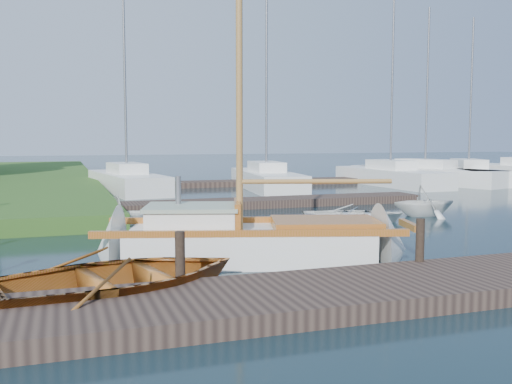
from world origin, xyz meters
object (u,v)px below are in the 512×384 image
object	(u,v)px
marina_boat_2	(266,178)
marina_boat_6	(468,173)
mooring_post_1	(180,256)
mooring_post_2	(420,240)
marina_boat_0	(127,180)
tender_b	(122,210)
tender_d	(424,199)
tender_c	(353,212)
marina_boat_4	(390,175)
marina_boat_5	(425,174)
sailboat	(257,245)
dinghy	(114,272)

from	to	relation	value
marina_boat_2	marina_boat_6	world-z (taller)	marina_boat_2
mooring_post_1	mooring_post_2	world-z (taller)	same
marina_boat_0	marina_boat_2	distance (m)	7.01
tender_b	tender_d	size ratio (longest dim) A/B	0.93
tender_c	marina_boat_4	world-z (taller)	marina_boat_4
tender_b	tender_d	xyz separation A→B (m)	(9.82, -0.65, 0.04)
marina_boat_2	mooring_post_2	bearing A→B (deg)	175.27
mooring_post_2	marina_boat_5	bearing A→B (deg)	54.36
mooring_post_1	sailboat	size ratio (longest dim) A/B	0.08
marina_boat_0	mooring_post_2	bearing A→B (deg)	-178.74
tender_c	marina_boat_4	xyz separation A→B (m)	(8.83, 11.97, 0.25)
sailboat	dinghy	size ratio (longest dim) A/B	2.27
tender_b	marina_boat_4	distance (m)	19.03
marina_boat_0	marina_boat_5	distance (m)	16.96
tender_c	marina_boat_6	distance (m)	18.32
sailboat	tender_c	xyz separation A→B (m)	(4.63, 4.30, -0.02)
tender_d	marina_boat_4	distance (m)	12.84
marina_boat_2	marina_boat_5	world-z (taller)	marina_boat_2
tender_b	marina_boat_6	size ratio (longest dim) A/B	0.21
tender_c	marina_boat_6	size ratio (longest dim) A/B	0.33
mooring_post_1	marina_boat_5	world-z (taller)	marina_boat_5
tender_b	marina_boat_6	xyz separation A→B (m)	(20.85, 10.63, 0.03)
marina_boat_2	mooring_post_1	bearing A→B (deg)	162.77
marina_boat_2	marina_boat_6	bearing A→B (deg)	-84.24
mooring_post_2	tender_d	world-z (taller)	tender_d
marina_boat_0	sailboat	bearing A→B (deg)	174.63
sailboat	marina_boat_4	xyz separation A→B (m)	(13.46, 16.27, 0.23)
mooring_post_1	marina_boat_6	xyz separation A→B (m)	(20.72, 18.46, -0.14)
marina_boat_0	marina_boat_5	world-z (taller)	marina_boat_0
tender_c	marina_boat_2	distance (m)	12.12
sailboat	tender_d	xyz separation A→B (m)	(7.58, 4.85, 0.23)
dinghy	marina_boat_6	size ratio (longest dim) A/B	0.46
mooring_post_2	sailboat	world-z (taller)	sailboat
sailboat	mooring_post_1	bearing A→B (deg)	-115.81
mooring_post_2	marina_boat_4	world-z (taller)	marina_boat_4
mooring_post_1	sailboat	xyz separation A→B (m)	(2.11, 2.32, -0.36)
tender_c	tender_d	world-z (taller)	tender_d
mooring_post_2	marina_boat_2	xyz separation A→B (m)	(3.75, 18.65, -0.13)
tender_c	tender_d	size ratio (longest dim) A/B	1.42
marina_boat_0	marina_boat_6	size ratio (longest dim) A/B	1.17
mooring_post_1	sailboat	world-z (taller)	sailboat
mooring_post_2	marina_boat_0	size ratio (longest dim) A/B	0.07
mooring_post_2	tender_b	bearing A→B (deg)	120.60
tender_d	marina_boat_2	xyz separation A→B (m)	(-1.44, 11.47, -0.00)
marina_boat_4	marina_boat_2	bearing A→B (deg)	87.97
tender_c	marina_boat_5	xyz separation A→B (m)	(11.51, 12.55, 0.24)
marina_boat_0	marina_boat_6	xyz separation A→B (m)	(19.43, -1.03, -0.01)
tender_d	marina_boat_2	distance (m)	11.56
marina_boat_4	marina_boat_5	world-z (taller)	marina_boat_4
tender_b	marina_boat_0	size ratio (longest dim) A/B	0.18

